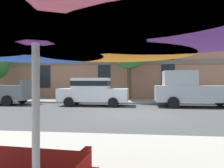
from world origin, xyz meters
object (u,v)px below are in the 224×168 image
Objects in this scene: sedan_white at (93,91)px; street_tree_middle at (129,46)px; pickup_silver at (194,90)px; patio_umbrella at (36,12)px.

street_tree_middle is at bearing 55.77° from sedan_white.
street_tree_middle reaches higher than sedan_white.
pickup_silver reaches higher than sedan_white.
street_tree_middle is 16.02m from patio_umbrella.
street_tree_middle is at bearing 90.26° from patio_umbrella.
street_tree_middle is 1.58× the size of patio_umbrella.
street_tree_middle is (2.15, 3.17, 3.30)m from sedan_white.
sedan_white is 0.86× the size of pickup_silver.
patio_umbrella reaches higher than sedan_white.
street_tree_middle reaches higher than patio_umbrella.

